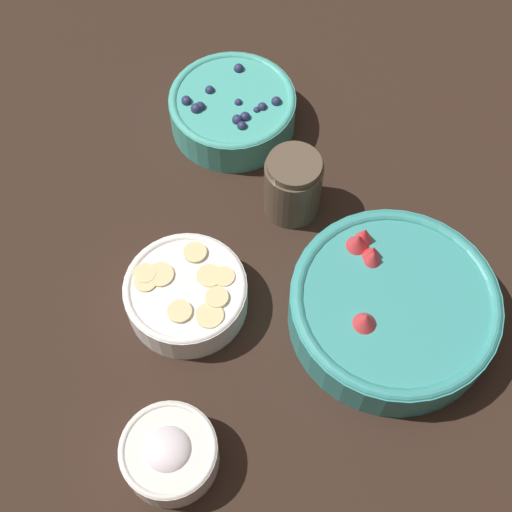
# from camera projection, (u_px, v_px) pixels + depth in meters

# --- Properties ---
(ground_plane) EXTENTS (4.00, 4.00, 0.00)m
(ground_plane) POSITION_uv_depth(u_px,v_px,m) (278.00, 256.00, 0.94)
(ground_plane) COLOR black
(bowl_strawberries) EXTENTS (0.25, 0.25, 0.08)m
(bowl_strawberries) POSITION_uv_depth(u_px,v_px,m) (393.00, 306.00, 0.86)
(bowl_strawberries) COLOR teal
(bowl_strawberries) RESTS_ON ground_plane
(bowl_blueberries) EXTENTS (0.18, 0.18, 0.06)m
(bowl_blueberries) POSITION_uv_depth(u_px,v_px,m) (233.00, 108.00, 1.02)
(bowl_blueberries) COLOR #47AD9E
(bowl_blueberries) RESTS_ON ground_plane
(bowl_bananas) EXTENTS (0.15, 0.15, 0.05)m
(bowl_bananas) POSITION_uv_depth(u_px,v_px,m) (186.00, 293.00, 0.88)
(bowl_bananas) COLOR white
(bowl_bananas) RESTS_ON ground_plane
(bowl_cream) EXTENTS (0.11, 0.11, 0.06)m
(bowl_cream) POSITION_uv_depth(u_px,v_px,m) (169.00, 453.00, 0.78)
(bowl_cream) COLOR silver
(bowl_cream) RESTS_ON ground_plane
(jar_chocolate) EXTENTS (0.08, 0.08, 0.10)m
(jar_chocolate) POSITION_uv_depth(u_px,v_px,m) (293.00, 187.00, 0.94)
(jar_chocolate) COLOR brown
(jar_chocolate) RESTS_ON ground_plane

